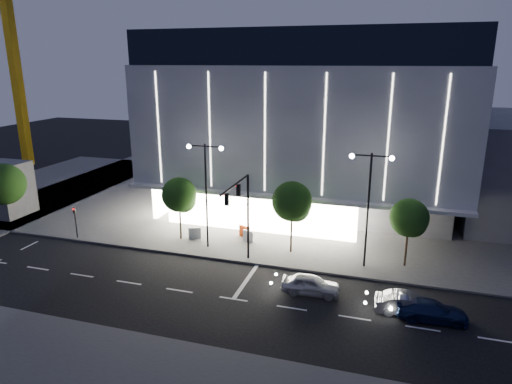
{
  "coord_description": "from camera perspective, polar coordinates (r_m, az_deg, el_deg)",
  "views": [
    {
      "loc": [
        11.46,
        -27.23,
        15.38
      ],
      "look_at": [
        0.93,
        7.16,
        5.0
      ],
      "focal_mm": 32.0,
      "sensor_mm": 36.0,
      "label": 1
    }
  ],
  "objects": [
    {
      "name": "street_lamp_west",
      "position": [
        37.45,
        -6.28,
        1.42
      ],
      "size": [
        3.16,
        0.36,
        9.0
      ],
      "color": "black",
      "rests_on": "ground"
    },
    {
      "name": "car_second",
      "position": [
        30.94,
        18.57,
        -13.18
      ],
      "size": [
        4.25,
        1.74,
        1.37
      ],
      "primitive_type": "imported",
      "rotation": [
        0.0,
        0.0,
        1.64
      ],
      "color": "#9D9FA4",
      "rests_on": "ground"
    },
    {
      "name": "tree_left",
      "position": [
        40.08,
        -9.54,
        -0.58
      ],
      "size": [
        3.02,
        3.02,
        5.72
      ],
      "color": "black",
      "rests_on": "ground"
    },
    {
      "name": "barrier_b",
      "position": [
        41.02,
        -7.66,
        -5.1
      ],
      "size": [
        1.11,
        0.65,
        1.0
      ],
      "primitive_type": "cube",
      "rotation": [
        0.0,
        0.0,
        0.39
      ],
      "color": "silver",
      "rests_on": "sidewalk_museum"
    },
    {
      "name": "ped_signal_far",
      "position": [
        43.47,
        -21.65,
        -3.17
      ],
      "size": [
        0.22,
        0.24,
        3.0
      ],
      "color": "black",
      "rests_on": "ground"
    },
    {
      "name": "tower_crane",
      "position": [
        76.3,
        -27.9,
        18.19
      ],
      "size": [
        32.0,
        2.0,
        28.5
      ],
      "color": "gold",
      "rests_on": "ground"
    },
    {
      "name": "sidewalk_museum",
      "position": [
        53.86,
        9.43,
        -0.64
      ],
      "size": [
        70.0,
        40.0,
        0.15
      ],
      "primitive_type": "cube",
      "color": "#474747",
      "rests_on": "ground"
    },
    {
      "name": "barrier_c",
      "position": [
        41.03,
        -1.46,
        -4.95
      ],
      "size": [
        1.11,
        0.68,
        1.0
      ],
      "primitive_type": "cube",
      "rotation": [
        0.0,
        0.0,
        -0.42
      ],
      "color": "#EC420D",
      "rests_on": "sidewalk_museum"
    },
    {
      "name": "museum",
      "position": [
        50.63,
        7.35,
        9.04
      ],
      "size": [
        30.0,
        25.8,
        18.0
      ],
      "color": "#4C4C51",
      "rests_on": "ground"
    },
    {
      "name": "ground",
      "position": [
        33.31,
        -5.25,
        -11.47
      ],
      "size": [
        160.0,
        160.0,
        0.0
      ],
      "primitive_type": "plane",
      "color": "black",
      "rests_on": "ground"
    },
    {
      "name": "street_lamp_east",
      "position": [
        34.58,
        13.95,
        -0.21
      ],
      "size": [
        3.16,
        0.36,
        9.0
      ],
      "color": "black",
      "rests_on": "ground"
    },
    {
      "name": "car_third",
      "position": [
        30.84,
        21.09,
        -13.67
      ],
      "size": [
        4.42,
        2.08,
        1.25
      ],
      "primitive_type": "imported",
      "rotation": [
        0.0,
        0.0,
        1.65
      ],
      "color": "#122046",
      "rests_on": "ground"
    },
    {
      "name": "tree_right",
      "position": [
        36.17,
        18.61,
        -3.31
      ],
      "size": [
        2.91,
        2.91,
        5.51
      ],
      "color": "black",
      "rests_on": "ground"
    },
    {
      "name": "car_lead",
      "position": [
        31.96,
        6.84,
        -11.41
      ],
      "size": [
        4.08,
        1.81,
        1.36
      ],
      "primitive_type": "imported",
      "rotation": [
        0.0,
        0.0,
        1.62
      ],
      "color": "#AEB0B6",
      "rests_on": "ground"
    },
    {
      "name": "tree_mid",
      "position": [
        36.75,
        4.56,
        -1.45
      ],
      "size": [
        3.25,
        3.25,
        6.15
      ],
      "color": "black",
      "rests_on": "ground"
    },
    {
      "name": "traffic_mast",
      "position": [
        33.93,
        -1.78,
        -1.68
      ],
      "size": [
        0.33,
        5.89,
        7.07
      ],
      "color": "black",
      "rests_on": "ground"
    },
    {
      "name": "barrier_d",
      "position": [
        39.97,
        -0.93,
        -5.53
      ],
      "size": [
        1.12,
        0.63,
        1.0
      ],
      "primitive_type": "cube",
      "rotation": [
        0.0,
        0.0,
        -0.37
      ],
      "color": "white",
      "rests_on": "sidewalk_museum"
    }
  ]
}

